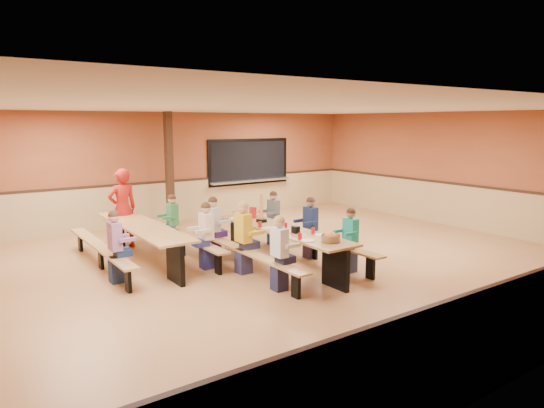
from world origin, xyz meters
TOP-DOWN VIEW (x-y plane):
  - ground at (0.00, 0.00)m, footprint 12.00×12.00m
  - room_envelope at (0.00, 0.00)m, footprint 12.04×10.04m
  - kitchen_pass_through at (2.60, 4.96)m, footprint 2.78×0.28m
  - structural_post at (-0.20, 4.40)m, footprint 0.18×0.18m
  - cafeteria_table_main at (0.09, -0.17)m, footprint 1.91×3.70m
  - cafeteria_table_second at (-1.98, 1.60)m, footprint 1.91×3.70m
  - seated_child_white_left at (-0.74, -1.27)m, footprint 0.38×0.31m
  - seated_adult_yellow at (-0.74, -0.15)m, footprint 0.42×0.34m
  - seated_child_grey_left at (-0.74, 1.00)m, footprint 0.39×0.32m
  - seated_child_teal_right at (0.91, -1.20)m, footprint 0.35×0.29m
  - seated_child_navy_right at (0.91, -0.05)m, footprint 0.38×0.31m
  - seated_child_char_right at (0.91, 1.26)m, footprint 0.36×0.30m
  - seated_child_purple_sec at (-2.80, 0.65)m, footprint 0.38×0.31m
  - seated_child_green_sec at (-1.15, 2.05)m, footprint 0.36×0.30m
  - seated_child_tan_sec at (-1.15, 0.49)m, footprint 0.38×0.31m
  - standing_woman at (-1.94, 2.89)m, footprint 0.67×0.48m
  - punch_pitcher at (0.18, 0.97)m, footprint 0.16×0.16m
  - chip_bowl at (0.13, -1.53)m, footprint 0.32×0.32m
  - napkin_dispenser at (0.06, -0.66)m, footprint 0.10×0.14m
  - condiment_mustard at (-0.07, -0.35)m, footprint 0.06×0.06m
  - condiment_ketchup at (-0.02, -0.47)m, footprint 0.06×0.06m
  - table_paddle at (0.09, 0.50)m, footprint 0.16×0.16m
  - place_settings at (0.09, -0.17)m, footprint 0.65×3.30m

SIDE VIEW (x-z plane):
  - ground at x=0.00m, z-range 0.00..0.00m
  - cafeteria_table_main at x=0.09m, z-range 0.16..0.90m
  - cafeteria_table_second at x=-1.98m, z-range 0.16..0.90m
  - seated_child_teal_right at x=0.91m, z-range 0.00..1.17m
  - seated_child_char_right at x=0.91m, z-range 0.00..1.20m
  - seated_child_green_sec at x=-1.15m, z-range 0.00..1.20m
  - seated_child_white_left at x=-0.74m, z-range 0.00..1.22m
  - seated_child_navy_right at x=0.91m, z-range 0.00..1.23m
  - seated_child_purple_sec at x=-2.80m, z-range 0.00..1.24m
  - seated_child_tan_sec at x=-1.15m, z-range 0.00..1.24m
  - seated_child_grey_left at x=-0.74m, z-range 0.00..1.25m
  - seated_adult_yellow at x=-0.74m, z-range 0.00..1.31m
  - room_envelope at x=0.00m, z-range -0.82..2.20m
  - place_settings at x=0.09m, z-range 0.74..0.85m
  - napkin_dispenser at x=0.06m, z-range 0.74..0.87m
  - chip_bowl at x=0.13m, z-range 0.74..0.89m
  - condiment_mustard at x=-0.07m, z-range 0.74..0.91m
  - condiment_ketchup at x=-0.02m, z-range 0.74..0.91m
  - punch_pitcher at x=0.18m, z-range 0.74..0.96m
  - standing_woman at x=-1.94m, z-range 0.00..1.75m
  - table_paddle at x=0.09m, z-range 0.60..1.16m
  - kitchen_pass_through at x=2.60m, z-range 0.80..2.18m
  - structural_post at x=-0.20m, z-range 0.00..3.00m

